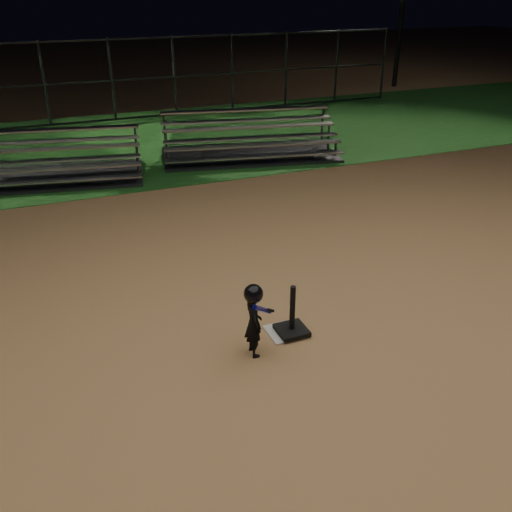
% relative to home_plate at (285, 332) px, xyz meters
% --- Properties ---
extents(ground, '(80.00, 80.00, 0.00)m').
position_rel_home_plate_xyz_m(ground, '(0.00, 0.00, -0.01)').
color(ground, '#B18350').
rests_on(ground, ground).
extents(grass_strip, '(60.00, 8.00, 0.01)m').
position_rel_home_plate_xyz_m(grass_strip, '(0.00, 10.00, -0.01)').
color(grass_strip, '#1A4D19').
rests_on(grass_strip, ground).
extents(home_plate, '(0.45, 0.45, 0.02)m').
position_rel_home_plate_xyz_m(home_plate, '(0.00, 0.00, 0.00)').
color(home_plate, beige).
rests_on(home_plate, ground).
extents(batting_tee, '(0.38, 0.38, 0.68)m').
position_rel_home_plate_xyz_m(batting_tee, '(0.07, -0.05, 0.13)').
color(batting_tee, black).
rests_on(batting_tee, home_plate).
extents(child_batter, '(0.44, 0.53, 0.96)m').
position_rel_home_plate_xyz_m(child_batter, '(-0.54, -0.26, 0.50)').
color(child_batter, black).
rests_on(child_batter, ground).
extents(bleacher_left, '(4.43, 2.74, 1.01)m').
position_rel_home_plate_xyz_m(bleacher_left, '(-2.38, 7.61, 0.20)').
color(bleacher_left, '#A2A2A7').
rests_on(bleacher_left, ground).
extents(bleacher_right, '(4.72, 2.95, 1.08)m').
position_rel_home_plate_xyz_m(bleacher_right, '(2.52, 7.63, 0.21)').
color(bleacher_right, '#A3A3A7').
rests_on(bleacher_right, ground).
extents(backstop_fence, '(20.08, 0.08, 2.50)m').
position_rel_home_plate_xyz_m(backstop_fence, '(0.00, 13.00, 1.24)').
color(backstop_fence, '#38383D').
rests_on(backstop_fence, ground).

